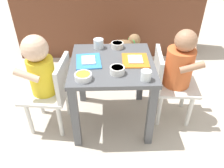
# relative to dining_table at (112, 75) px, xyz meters

# --- Properties ---
(ground_plane) EXTENTS (7.00, 7.00, 0.00)m
(ground_plane) POSITION_rel_dining_table_xyz_m (0.00, 0.00, -0.37)
(ground_plane) COLOR beige
(kitchen_cabinet_back) EXTENTS (1.79, 0.31, 0.92)m
(kitchen_cabinet_back) POSITION_rel_dining_table_xyz_m (0.00, 1.05, 0.09)
(kitchen_cabinet_back) COLOR brown
(kitchen_cabinet_back) RESTS_ON ground
(dining_table) EXTENTS (0.50, 0.50, 0.46)m
(dining_table) POSITION_rel_dining_table_xyz_m (0.00, 0.00, 0.00)
(dining_table) COLOR #515459
(dining_table) RESTS_ON ground
(seated_child_left) EXTENTS (0.31, 0.31, 0.65)m
(seated_child_left) POSITION_rel_dining_table_xyz_m (-0.41, -0.03, 0.05)
(seated_child_left) COLOR silver
(seated_child_left) RESTS_ON ground
(seated_child_right) EXTENTS (0.30, 0.30, 0.65)m
(seated_child_right) POSITION_rel_dining_table_xyz_m (0.41, 0.02, 0.04)
(seated_child_right) COLOR silver
(seated_child_right) RESTS_ON ground
(dog) EXTENTS (0.41, 0.34, 0.32)m
(dog) POSITION_rel_dining_table_xyz_m (0.09, 0.64, -0.15)
(dog) COLOR olive
(dog) RESTS_ON ground
(food_tray_left) EXTENTS (0.16, 0.20, 0.02)m
(food_tray_left) POSITION_rel_dining_table_xyz_m (-0.14, 0.01, 0.10)
(food_tray_left) COLOR #388CD8
(food_tray_left) RESTS_ON dining_table
(food_tray_right) EXTENTS (0.16, 0.18, 0.02)m
(food_tray_right) POSITION_rel_dining_table_xyz_m (0.14, 0.01, 0.10)
(food_tray_right) COLOR orange
(food_tray_right) RESTS_ON dining_table
(water_cup_left) EXTENTS (0.07, 0.07, 0.06)m
(water_cup_left) POSITION_rel_dining_table_xyz_m (-0.08, 0.19, 0.12)
(water_cup_left) COLOR white
(water_cup_left) RESTS_ON dining_table
(water_cup_right) EXTENTS (0.06, 0.06, 0.06)m
(water_cup_right) POSITION_rel_dining_table_xyz_m (0.17, -0.19, 0.12)
(water_cup_right) COLOR white
(water_cup_right) RESTS_ON dining_table
(veggie_bowl_near) EXTENTS (0.08, 0.08, 0.04)m
(veggie_bowl_near) POSITION_rel_dining_table_xyz_m (0.04, 0.19, 0.11)
(veggie_bowl_near) COLOR silver
(veggie_bowl_near) RESTS_ON dining_table
(veggie_bowl_far) EXTENTS (0.09, 0.09, 0.03)m
(veggie_bowl_far) POSITION_rel_dining_table_xyz_m (-0.16, -0.18, 0.11)
(veggie_bowl_far) COLOR white
(veggie_bowl_far) RESTS_ON dining_table
(cereal_bowl_left_side) EXTENTS (0.08, 0.08, 0.04)m
(cereal_bowl_left_side) POSITION_rel_dining_table_xyz_m (0.02, -0.12, 0.12)
(cereal_bowl_left_side) COLOR white
(cereal_bowl_left_side) RESTS_ON dining_table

